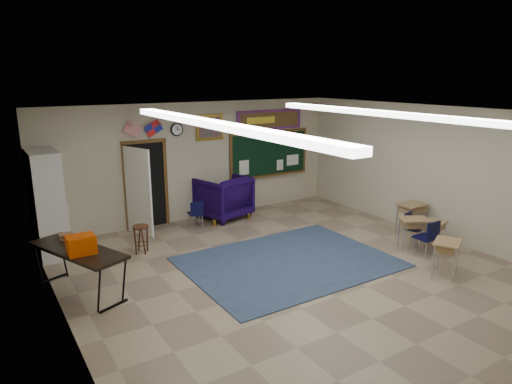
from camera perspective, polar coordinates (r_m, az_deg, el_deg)
floor at (r=8.59m, az=6.22°, el=-10.79°), size 9.00×9.00×0.00m
back_wall at (r=11.82m, az=-7.30°, el=3.83°), size 8.00×0.04×3.00m
left_wall at (r=6.47m, az=-22.52°, el=-6.12°), size 0.04×9.00×3.00m
right_wall at (r=10.97m, az=23.03°, el=1.97°), size 0.04×9.00×3.00m
ceiling at (r=7.81m, az=6.82°, el=9.56°), size 8.00×9.00×0.04m
area_rug at (r=9.27m, az=4.09°, el=-8.71°), size 4.00×3.00×0.02m
fluorescent_strips at (r=7.81m, az=6.81°, el=9.13°), size 3.86×6.00×0.10m
doorway at (r=11.23m, az=-13.84°, el=0.66°), size 1.10×0.89×2.16m
chalkboard at (r=12.86m, az=1.70°, el=4.64°), size 2.55×0.14×1.30m
bulletin_board at (r=12.74m, az=1.72°, el=9.02°), size 2.10×0.05×0.55m
framed_art_print at (r=11.81m, az=-5.81°, el=8.04°), size 0.75×0.05×0.65m
wall_clock at (r=11.44m, az=-9.87°, el=7.70°), size 0.32×0.05×0.32m
wall_flags at (r=11.11m, az=-13.93°, el=7.97°), size 1.16×0.06×0.70m
storage_cabinet at (r=10.27m, az=-24.65°, el=-1.29°), size 0.59×1.25×2.20m
wingback_armchair at (r=11.95m, az=-4.19°, el=-0.62°), size 1.46×1.48×1.11m
student_chair_reading at (r=11.25m, az=-7.58°, el=-2.76°), size 0.40×0.40×0.70m
student_chair_desk_a at (r=10.00m, az=20.40°, el=-5.47°), size 0.41×0.41×0.80m
student_chair_desk_b at (r=10.64m, az=19.12°, el=-4.41°), size 0.44×0.44×0.72m
student_desk_front_left at (r=10.31m, az=19.05°, el=-4.79°), size 0.73×0.68×0.70m
student_desk_front_right at (r=11.23m, az=18.82°, el=-3.04°), size 0.65×0.49×0.76m
student_desk_back_left at (r=9.20m, az=22.65°, el=-7.50°), size 0.71×0.65×0.70m
student_desk_back_right at (r=10.40m, az=21.24°, el=-4.98°), size 0.64×0.54×0.66m
folding_table at (r=8.42m, az=-21.21°, el=-8.96°), size 1.34×2.07×1.12m
wooden_stool at (r=9.92m, az=-14.15°, el=-5.71°), size 0.34×0.34×0.60m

